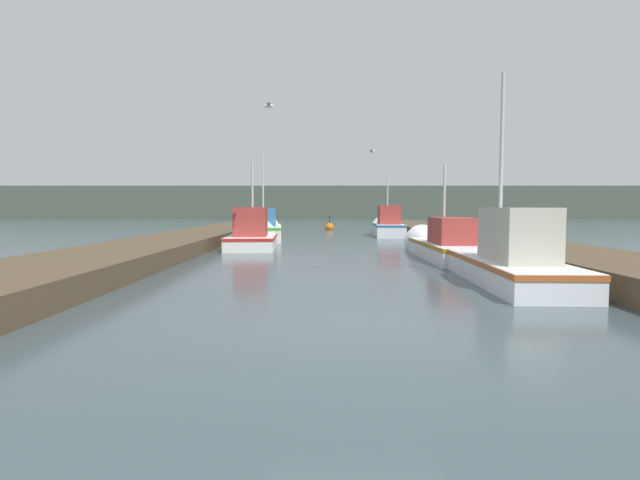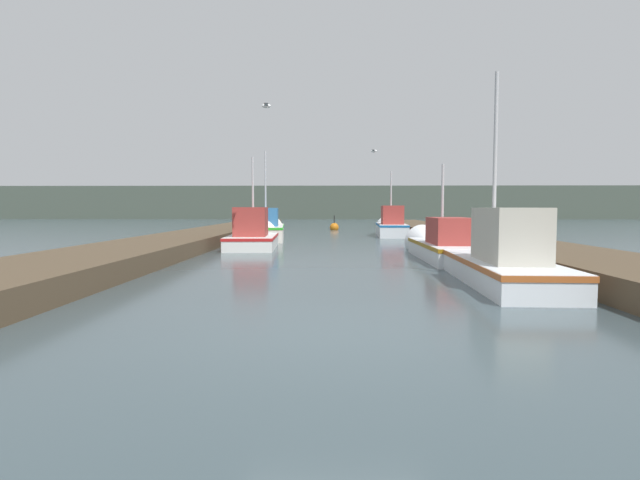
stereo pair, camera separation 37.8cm
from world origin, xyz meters
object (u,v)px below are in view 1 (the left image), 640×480
at_px(mooring_piling_1, 390,223).
at_px(channel_buoy, 328,227).
at_px(fishing_boat_1, 439,244).
at_px(seagull_1, 267,106).
at_px(mooring_piling_0, 460,236).
at_px(seagull_lead, 370,151).
at_px(fishing_boat_0, 495,257).
at_px(fishing_boat_3, 262,229).
at_px(fishing_boat_2, 252,236).
at_px(fishing_boat_4, 385,226).

distance_m(mooring_piling_1, channel_buoy, 4.23).
distance_m(fishing_boat_1, seagull_1, 6.63).
xyz_separation_m(mooring_piling_0, seagull_lead, (-2.29, 6.19, 3.41)).
bearing_deg(fishing_boat_0, fishing_boat_3, 118.49).
bearing_deg(fishing_boat_3, mooring_piling_0, -50.97).
bearing_deg(seagull_lead, mooring_piling_1, -177.94).
xyz_separation_m(channel_buoy, seagull_1, (-2.14, -18.58, 4.31)).
xyz_separation_m(fishing_boat_1, fishing_boat_2, (-6.21, 3.57, 0.07)).
distance_m(fishing_boat_1, channel_buoy, 18.42).
relative_size(fishing_boat_2, fishing_boat_4, 0.80).
xyz_separation_m(mooring_piling_0, mooring_piling_1, (0.05, 15.93, -0.06)).
bearing_deg(fishing_boat_4, fishing_boat_2, -124.41).
height_order(fishing_boat_1, fishing_boat_4, fishing_boat_4).
bearing_deg(fishing_boat_2, seagull_1, -78.64).
bearing_deg(fishing_boat_1, seagull_1, -175.24).
distance_m(fishing_boat_3, mooring_piling_1, 11.12).
bearing_deg(fishing_boat_1, channel_buoy, 99.77).
xyz_separation_m(fishing_boat_1, seagull_lead, (-1.39, 7.09, 3.61)).
bearing_deg(seagull_1, fishing_boat_0, 46.83).
distance_m(fishing_boat_0, mooring_piling_1, 21.38).
xyz_separation_m(fishing_boat_4, mooring_piling_0, (0.97, -10.73, 0.07)).
bearing_deg(fishing_boat_4, channel_buoy, 117.41).
xyz_separation_m(fishing_boat_2, mooring_piling_0, (7.11, -2.67, 0.14)).
bearing_deg(seagull_lead, fishing_boat_3, -89.89).
bearing_deg(seagull_1, channel_buoy, 168.14).
relative_size(mooring_piling_1, seagull_lead, 1.86).
relative_size(fishing_boat_2, seagull_1, 8.40).
bearing_deg(fishing_boat_1, mooring_piling_1, 87.00).
bearing_deg(fishing_boat_3, mooring_piling_1, 43.89).
bearing_deg(fishing_boat_2, mooring_piling_1, 58.62).
xyz_separation_m(fishing_boat_0, fishing_boat_3, (-6.49, 13.01, 0.05)).
xyz_separation_m(fishing_boat_2, fishing_boat_3, (-0.17, 4.90, 0.04)).
height_order(fishing_boat_0, fishing_boat_4, fishing_boat_0).
xyz_separation_m(channel_buoy, seagull_lead, (1.66, -11.07, 3.83)).
bearing_deg(mooring_piling_0, mooring_piling_1, 89.82).
distance_m(channel_buoy, seagull_lead, 11.83).
height_order(fishing_boat_1, fishing_boat_3, fishing_boat_3).
xyz_separation_m(fishing_boat_0, fishing_boat_2, (-6.32, 8.11, 0.00)).
xyz_separation_m(fishing_boat_0, mooring_piling_1, (0.84, 21.37, 0.08)).
bearing_deg(channel_buoy, fishing_boat_3, -108.97).
bearing_deg(mooring_piling_0, channel_buoy, 102.89).
bearing_deg(mooring_piling_1, fishing_boat_1, -93.23).
distance_m(fishing_boat_2, seagull_1, 5.76).
xyz_separation_m(fishing_boat_1, mooring_piling_0, (0.90, 0.90, 0.21)).
distance_m(fishing_boat_0, fishing_boat_4, 16.17).
distance_m(fishing_boat_4, mooring_piling_0, 10.78).
height_order(seagull_lead, seagull_1, seagull_1).
relative_size(mooring_piling_1, seagull_1, 1.87).
bearing_deg(seagull_lead, fishing_boat_2, -38.33).
distance_m(fishing_boat_1, fishing_boat_3, 10.61).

